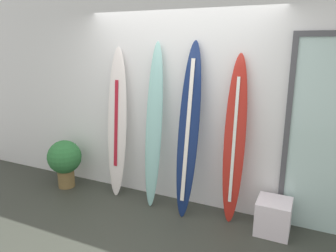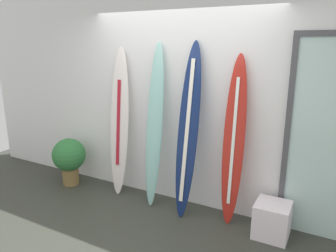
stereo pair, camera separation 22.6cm
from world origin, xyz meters
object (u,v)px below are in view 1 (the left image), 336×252
Objects in this scene: surfboard_ivory at (117,125)px; potted_plant at (65,159)px; surfboard_seafoam at (154,127)px; surfboard_crimson at (235,141)px; surfboard_navy at (188,131)px; display_block_left at (273,216)px.

surfboard_ivory reaches higher than potted_plant.
surfboard_seafoam reaches higher than surfboard_crimson.
surfboard_ivory is 1.08m from surfboard_navy.
surfboard_seafoam is at bearing 5.66° from potted_plant.
surfboard_navy is at bearing -3.78° from surfboard_seafoam.
surfboard_seafoam is 5.43× the size of display_block_left.
surfboard_seafoam is at bearing -178.15° from surfboard_crimson.
display_block_left is 0.55× the size of potted_plant.
potted_plant is (-2.47, -0.18, -0.57)m from surfboard_crimson.
display_block_left is (1.06, -0.04, -0.88)m from surfboard_navy.
surfboard_navy is (1.08, -0.06, 0.06)m from surfboard_ivory.
potted_plant is (-2.98, -0.07, 0.24)m from display_block_left.
surfboard_navy is 2.02m from potted_plant.
surfboard_ivory is 1.03× the size of surfboard_crimson.
surfboard_seafoam is 0.99× the size of surfboard_navy.
surfboard_ivory reaches higher than display_block_left.
surfboard_ivory is 2.86× the size of potted_plant.
surfboard_seafoam reaches higher than potted_plant.
surfboard_navy is 2.98× the size of potted_plant.
surfboard_crimson reaches higher than display_block_left.
potted_plant reaches higher than display_block_left.
surfboard_navy is (0.49, -0.03, 0.02)m from surfboard_seafoam.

